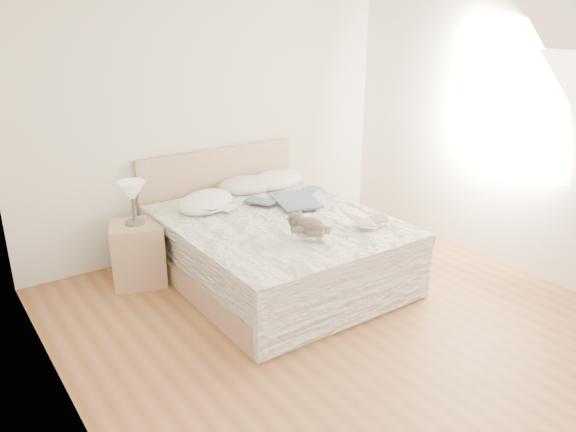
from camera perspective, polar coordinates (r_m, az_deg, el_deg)
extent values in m
cube|color=brown|center=(4.37, 7.32, -11.81)|extent=(4.00, 4.50, 0.00)
cube|color=white|center=(5.64, -7.70, 10.33)|extent=(4.00, 0.02, 2.70)
cube|color=white|center=(2.91, -22.08, -0.51)|extent=(0.02, 4.50, 2.70)
cube|color=white|center=(5.37, 24.26, 8.24)|extent=(0.02, 4.50, 2.70)
cube|color=white|center=(5.50, 21.68, 9.90)|extent=(0.02, 1.30, 1.10)
cube|color=tan|center=(5.11, -1.28, -5.31)|extent=(1.68, 2.08, 0.20)
cube|color=white|center=(5.01, -1.30, -2.73)|extent=(1.60, 2.00, 0.30)
cube|color=white|center=(4.90, -1.00, -0.87)|extent=(1.72, 2.05, 0.10)
cube|color=tan|center=(5.80, -7.03, 1.96)|extent=(1.70, 0.06, 1.00)
cube|color=tan|center=(5.14, -14.95, -3.69)|extent=(0.56, 0.53, 0.56)
cylinder|color=#4E4844|center=(5.04, -15.27, -0.63)|extent=(0.17, 0.17, 0.02)
cylinder|color=#3B3531|center=(5.00, -15.40, 0.77)|extent=(0.03, 0.03, 0.24)
cone|color=beige|center=(4.95, -15.56, 2.43)|extent=(0.31, 0.31, 0.17)
ellipsoid|color=white|center=(5.22, -8.32, 1.42)|extent=(0.75, 0.69, 0.19)
ellipsoid|color=silver|center=(5.68, -4.20, 3.14)|extent=(0.67, 0.53, 0.18)
ellipsoid|color=white|center=(5.85, -1.18, 3.70)|extent=(0.74, 0.63, 0.19)
cube|color=white|center=(5.06, -7.54, 0.72)|extent=(0.39, 0.35, 0.02)
cube|color=#F4EAC4|center=(4.76, 8.56, -0.62)|extent=(0.39, 0.34, 0.02)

